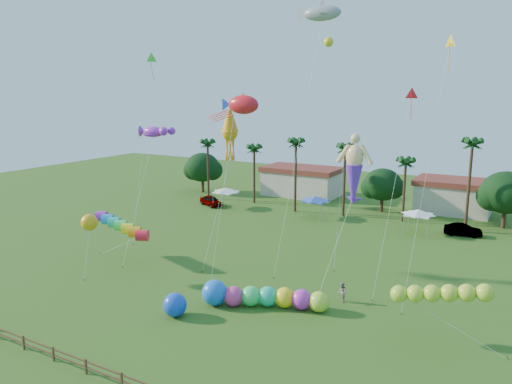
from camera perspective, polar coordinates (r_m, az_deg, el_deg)
The scene contains 21 objects.
ground at distance 36.47m, azimuth -8.16°, elevation -16.81°, with size 160.00×160.00×0.00m, color #285116.
tree_line at distance 72.24m, azimuth 16.02°, elevation 0.71°, with size 69.46×8.91×11.00m.
buildings_row at distance 80.08m, azimuth 12.35°, elevation 0.25°, with size 35.00×7.00×4.00m.
tent_row at distance 68.31m, azimuth 6.58°, elevation -0.83°, with size 31.00×4.00×0.60m.
fence at distance 32.30m, azimuth -15.12°, elevation -19.88°, with size 36.12×0.12×1.00m.
car_a at distance 76.39m, azimuth -5.17°, elevation -1.00°, with size 1.82×4.53×1.54m, color #4C4C54.
car_b at distance 65.44m, azimuth 22.58°, elevation -4.03°, with size 1.52×4.37×1.44m, color #4C4C54.
spectator_b at distance 42.70m, azimuth 9.79°, elevation -11.23°, with size 0.83×0.64×1.70m, color gray.
caterpillar_inflatable at distance 41.22m, azimuth 0.47°, elevation -11.86°, with size 10.11×5.24×2.12m.
blue_ball at distance 40.13m, azimuth -9.25°, elevation -12.61°, with size 1.87×1.87×1.87m, color blue.
rainbow_tube at distance 51.99m, azimuth -14.52°, elevation -4.52°, with size 8.74×3.27×3.78m.
green_worm at distance 36.89m, azimuth 16.03°, elevation -11.13°, with size 10.38×3.25×4.04m.
orange_ball_kite at distance 48.49m, azimuth -18.50°, elevation -3.31°, with size 2.03×2.09×6.11m.
merman_kite at distance 42.03m, azimuth 11.13°, elevation 2.06°, with size 2.92×5.26×13.30m.
fish_kite at distance 45.64m, azimuth -1.46°, elevation 9.94°, with size 4.59×5.05×16.96m.
shark_kite at distance 48.89m, azimuth 7.57°, elevation 19.59°, with size 5.20×7.25×25.09m.
squid_kite at distance 49.19m, azimuth -3.00°, elevation 6.73°, with size 2.24×5.33×15.59m.
lobster_kite at distance 51.91m, azimuth -11.70°, elevation 6.76°, with size 4.32×5.94×13.96m.
delta_kite_red at distance 44.18m, azimuth 17.30°, elevation 10.23°, with size 1.86×4.88×17.52m.
delta_kite_yellow at distance 41.06m, azimuth 21.22°, elevation 15.18°, with size 2.26×3.70×21.38m.
delta_kite_green at distance 58.14m, azimuth -11.89°, elevation 14.42°, with size 1.71×3.75×21.40m.
Camera 1 is at (20.04, -25.14, 17.21)m, focal length 35.00 mm.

